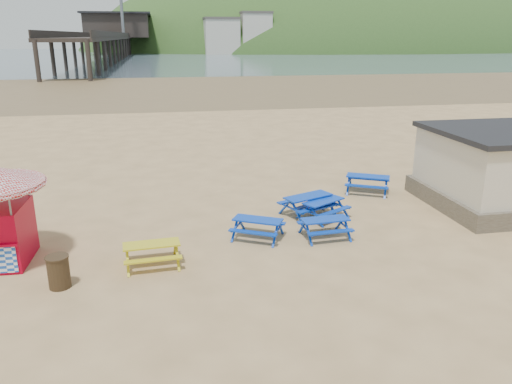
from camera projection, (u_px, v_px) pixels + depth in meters
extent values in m
plane|color=tan|center=(277.00, 230.00, 17.94)|extent=(400.00, 400.00, 0.00)
plane|color=brown|center=(188.00, 86.00, 69.50)|extent=(400.00, 400.00, 0.00)
plane|color=#4B5D6B|center=(170.00, 55.00, 177.30)|extent=(400.00, 400.00, 0.00)
cube|color=#041DAB|center=(308.00, 196.00, 19.21)|extent=(2.03, 1.41, 0.05)
cube|color=#041DAB|center=(298.00, 199.00, 19.80)|extent=(1.85, 0.98, 0.05)
cube|color=#041DAB|center=(319.00, 208.00, 18.80)|extent=(1.85, 0.98, 0.05)
cube|color=#041DAB|center=(368.00, 176.00, 22.00)|extent=(1.97, 1.49, 0.05)
cube|color=#041DAB|center=(369.00, 179.00, 22.65)|extent=(1.76, 1.08, 0.05)
cube|color=#041DAB|center=(366.00, 186.00, 21.52)|extent=(1.76, 1.08, 0.05)
cube|color=#041DAB|center=(324.00, 201.00, 18.91)|extent=(1.81, 1.44, 0.05)
cube|color=#041DAB|center=(312.00, 204.00, 19.39)|extent=(1.60, 1.08, 0.05)
cube|color=#041DAB|center=(335.00, 211.00, 18.58)|extent=(1.60, 1.08, 0.05)
cube|color=#041DAB|center=(258.00, 220.00, 17.04)|extent=(1.78, 1.37, 0.05)
cube|color=#041DAB|center=(263.00, 221.00, 17.62)|extent=(1.58, 1.00, 0.05)
cube|color=#041DAB|center=(253.00, 233.00, 16.61)|extent=(1.58, 1.00, 0.05)
cube|color=#041DAB|center=(325.00, 219.00, 17.10)|extent=(1.67, 0.74, 0.05)
cube|color=#041DAB|center=(319.00, 221.00, 17.68)|extent=(1.64, 0.33, 0.05)
cube|color=#041DAB|center=(331.00, 232.00, 16.68)|extent=(1.64, 0.33, 0.05)
cube|color=#041DAB|center=(509.00, 194.00, 19.43)|extent=(2.06, 1.28, 0.05)
cube|color=#041DAB|center=(494.00, 197.00, 20.06)|extent=(1.91, 0.82, 0.05)
cube|color=gold|center=(151.00, 244.00, 15.01)|extent=(1.73, 0.78, 0.05)
cube|color=gold|center=(151.00, 245.00, 15.61)|extent=(1.70, 0.36, 0.05)
cube|color=gold|center=(153.00, 260.00, 14.58)|extent=(1.70, 0.36, 0.05)
cylinder|color=#362419|center=(59.00, 272.00, 13.74)|extent=(0.59, 0.59, 0.90)
cylinder|color=#362419|center=(57.00, 257.00, 13.61)|extent=(0.64, 0.64, 0.04)
cube|color=black|center=(117.00, 37.00, 177.00)|extent=(9.00, 220.00, 0.60)
cube|color=black|center=(118.00, 26.00, 186.11)|extent=(22.00, 30.00, 8.00)
cube|color=black|center=(117.00, 14.00, 184.82)|extent=(24.00, 32.00, 0.60)
ellipsoid|color=#2D4C1E|center=(348.00, 70.00, 252.47)|extent=(264.00, 144.00, 108.00)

